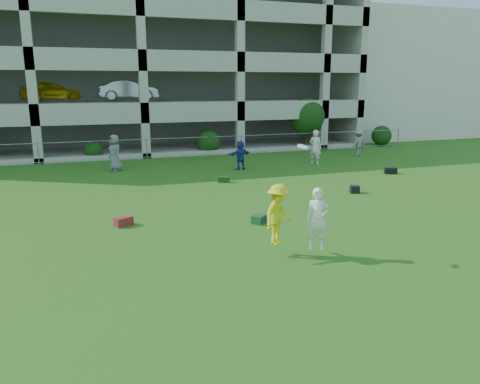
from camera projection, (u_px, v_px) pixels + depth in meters
name	position (u px, v px, depth m)	size (l,w,h in m)	color
ground	(267.00, 281.00, 10.60)	(100.00, 100.00, 0.00)	#235114
stucco_building	(385.00, 77.00, 42.57)	(16.00, 14.00, 10.00)	beige
bystander_c	(115.00, 153.00, 23.91)	(0.91, 0.59, 1.86)	slate
bystander_d	(240.00, 155.00, 24.30)	(1.40, 0.45, 1.51)	navy
bystander_e	(315.00, 147.00, 25.78)	(0.70, 0.46, 1.92)	silver
bystander_f	(358.00, 143.00, 28.94)	(1.04, 0.60, 1.62)	gray
bag_red_a	(124.00, 221.00, 14.73)	(0.55, 0.30, 0.28)	maroon
bag_green_c	(259.00, 219.00, 15.04)	(0.50, 0.35, 0.26)	#14371D
crate_d	(355.00, 189.00, 19.19)	(0.35, 0.35, 0.30)	black
bag_black_e	(391.00, 171.00, 23.28)	(0.60, 0.30, 0.30)	black
bag_green_g	(224.00, 179.00, 21.29)	(0.50, 0.30, 0.25)	#133614
frisbee_contest	(289.00, 216.00, 11.95)	(1.85, 1.25, 2.72)	yellow
parking_garage	(127.00, 61.00, 34.74)	(30.00, 14.00, 12.00)	#9E998C
fence	(147.00, 148.00, 27.95)	(36.06, 0.06, 1.20)	gray
shrub_row	(217.00, 130.00, 29.86)	(34.38, 2.52, 3.50)	#163D11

